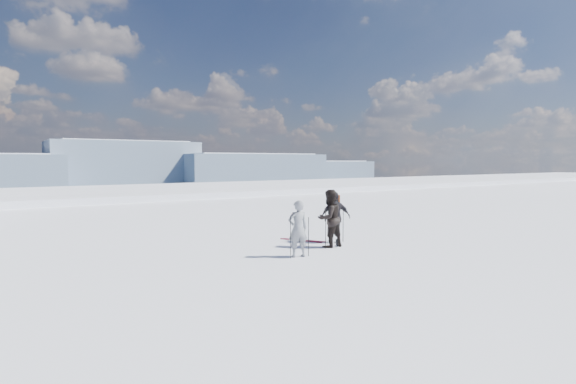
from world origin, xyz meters
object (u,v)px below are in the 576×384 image
skier_pack (335,217)px  skier_dark (329,218)px  skis_loose (302,240)px  skier_grey (298,229)px

skier_pack → skier_dark: bearing=63.9°
skis_loose → skier_pack: bearing=-51.7°
skier_dark → skier_pack: 0.89m
skier_pack → skis_loose: 1.54m
skier_grey → skis_loose: (1.74, 2.23, -0.86)m
skis_loose → skier_grey: bearing=-128.0°
skier_grey → skis_loose: size_ratio=1.14×
skier_dark → skis_loose: 1.80m
skier_dark → skier_pack: size_ratio=1.07×
skier_grey → skier_dark: bearing=-147.4°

